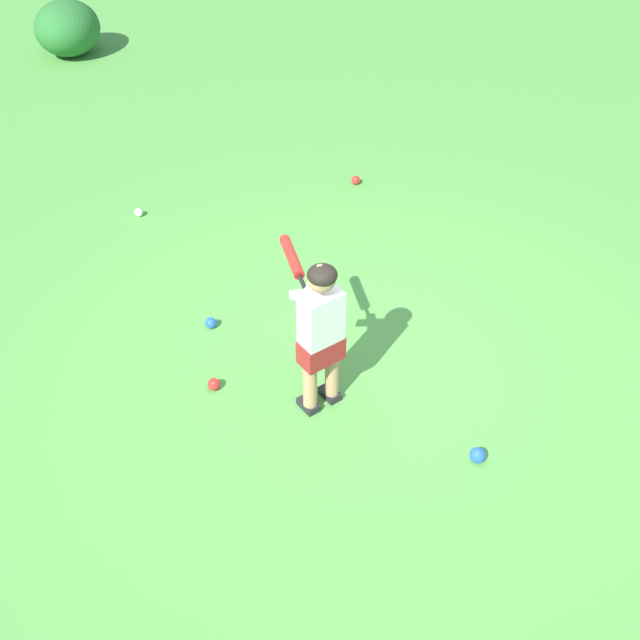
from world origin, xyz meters
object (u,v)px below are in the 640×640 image
(play_ball_center_lawn, at_px, (356,180))
(play_ball_far_right, at_px, (139,212))
(play_ball_near_batter, at_px, (478,455))
(play_ball_behind_batter, at_px, (214,384))
(child_batter, at_px, (319,323))
(play_ball_midfield, at_px, (211,323))

(play_ball_center_lawn, bearing_deg, play_ball_far_right, -164.54)
(play_ball_near_batter, relative_size, play_ball_far_right, 1.28)
(play_ball_near_batter, distance_m, play_ball_behind_batter, 1.74)
(play_ball_behind_batter, xyz_separation_m, play_ball_far_right, (-0.86, 2.19, -0.00))
(play_ball_center_lawn, relative_size, play_ball_near_batter, 0.86)
(child_batter, distance_m, play_ball_near_batter, 1.22)
(child_batter, distance_m, play_ball_center_lawn, 2.94)
(play_ball_midfield, xyz_separation_m, play_ball_far_right, (-0.78, 1.56, -0.00))
(child_batter, xyz_separation_m, play_ball_near_batter, (0.93, -0.52, -0.60))
(child_batter, bearing_deg, play_ball_near_batter, -29.27)
(child_batter, distance_m, play_ball_behind_batter, 0.93)
(play_ball_center_lawn, relative_size, play_ball_behind_batter, 1.01)
(play_ball_center_lawn, distance_m, play_ball_behind_batter, 2.94)
(play_ball_midfield, bearing_deg, play_ball_behind_batter, -82.94)
(play_ball_near_batter, bearing_deg, play_ball_midfield, 142.93)
(play_ball_far_right, bearing_deg, play_ball_near_batter, -48.92)
(play_ball_midfield, bearing_deg, play_ball_near_batter, -37.07)
(play_ball_center_lawn, bearing_deg, play_ball_midfield, -119.20)
(child_batter, relative_size, play_ball_midfield, 13.17)
(play_ball_behind_batter, height_order, play_ball_far_right, play_ball_behind_batter)
(child_batter, height_order, play_ball_behind_batter, child_batter)
(play_ball_near_batter, distance_m, play_ball_far_right, 3.76)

